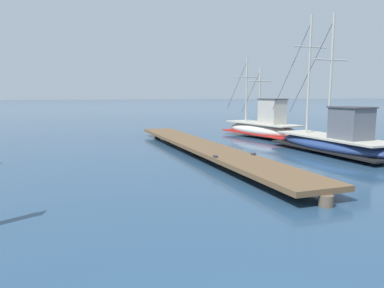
{
  "coord_description": "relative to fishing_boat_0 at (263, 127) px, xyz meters",
  "views": [
    {
      "loc": [
        -1.41,
        -1.79,
        2.76
      ],
      "look_at": [
        1.71,
        7.49,
        1.4
      ],
      "focal_mm": 33.34,
      "sensor_mm": 36.0,
      "label": 1
    }
  ],
  "objects": [
    {
      "name": "fishing_boat_1",
      "position": [
        -0.08,
        -6.8,
        -0.07
      ],
      "size": [
        2.54,
        8.53,
        6.71
      ],
      "color": "navy",
      "rests_on": "ground"
    },
    {
      "name": "fishing_boat_0",
      "position": [
        0.0,
        0.0,
        0.0
      ],
      "size": [
        3.15,
        7.22,
        5.27
      ],
      "color": "silver",
      "rests_on": "ground"
    },
    {
      "name": "floating_dock",
      "position": [
        -6.04,
        -4.95,
        -0.32
      ],
      "size": [
        2.21,
        17.06,
        0.53
      ],
      "color": "brown",
      "rests_on": "ground"
    }
  ]
}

